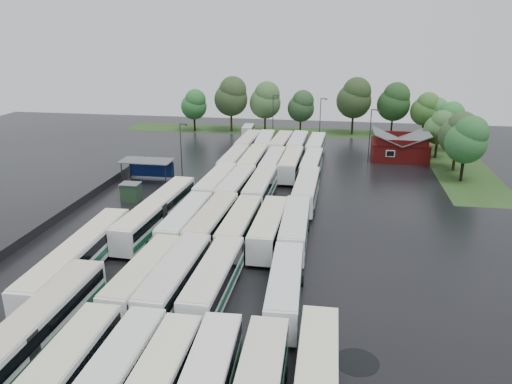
# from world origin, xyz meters

# --- Properties ---
(ground) EXTENTS (160.00, 160.00, 0.00)m
(ground) POSITION_xyz_m (0.00, 0.00, 0.00)
(ground) COLOR black
(ground) RESTS_ON ground
(brick_building) EXTENTS (10.07, 8.60, 5.39)m
(brick_building) POSITION_xyz_m (24.00, 42.77, 1.87)
(brick_building) COLOR maroon
(brick_building) RESTS_ON ground
(wash_shed) EXTENTS (8.20, 4.20, 3.58)m
(wash_shed) POSITION_xyz_m (-17.20, 22.02, 2.99)
(wash_shed) COLOR #2D2D30
(wash_shed) RESTS_ON ground
(utility_hut) EXTENTS (2.70, 2.20, 2.62)m
(utility_hut) POSITION_xyz_m (-16.20, 12.60, 1.32)
(utility_hut) COLOR #1D3721
(utility_hut) RESTS_ON ground
(grass_strip_north) EXTENTS (80.00, 10.00, 0.01)m
(grass_strip_north) POSITION_xyz_m (2.00, 64.80, 0.01)
(grass_strip_north) COLOR #234117
(grass_strip_north) RESTS_ON ground
(grass_strip_east) EXTENTS (10.00, 50.00, 0.01)m
(grass_strip_east) POSITION_xyz_m (34.00, 42.80, 0.01)
(grass_strip_east) COLOR #234117
(grass_strip_east) RESTS_ON ground
(west_fence) EXTENTS (0.10, 50.00, 1.20)m
(west_fence) POSITION_xyz_m (-22.20, 8.00, 0.60)
(west_fence) COLOR #2D2D30
(west_fence) RESTS_ON ground
(bus_r0c0) EXTENTS (2.96, 13.38, 3.72)m
(bus_r0c0) POSITION_xyz_m (-4.60, -26.34, 2.05)
(bus_r0c0) COLOR white
(bus_r0c0) RESTS_ON ground
(bus_r0c1) EXTENTS (2.89, 13.12, 3.64)m
(bus_r0c1) POSITION_xyz_m (-1.12, -26.04, 2.00)
(bus_r0c1) COLOR white
(bus_r0c1) RESTS_ON ground
(bus_r1c0) EXTENTS (3.31, 13.13, 3.63)m
(bus_r1c0) POSITION_xyz_m (-4.26, -12.47, 1.99)
(bus_r1c0) COLOR white
(bus_r1c0) RESTS_ON ground
(bus_r1c1) EXTENTS (3.21, 13.61, 3.77)m
(bus_r1c1) POSITION_xyz_m (-1.35, -12.34, 2.07)
(bus_r1c1) COLOR white
(bus_r1c1) RESTS_ON ground
(bus_r1c2) EXTENTS (3.02, 13.33, 3.70)m
(bus_r1c2) POSITION_xyz_m (2.15, -12.07, 2.03)
(bus_r1c2) COLOR white
(bus_r1c2) RESTS_ON ground
(bus_r1c4) EXTENTS (3.30, 12.96, 3.58)m
(bus_r1c4) POSITION_xyz_m (8.60, -12.10, 1.97)
(bus_r1c4) COLOR white
(bus_r1c4) RESTS_ON ground
(bus_r2c0) EXTENTS (3.14, 13.34, 3.69)m
(bus_r2c0) POSITION_xyz_m (-4.52, 1.13, 2.03)
(bus_r2c0) COLOR white
(bus_r2c0) RESTS_ON ground
(bus_r2c1) EXTENTS (3.44, 13.60, 3.76)m
(bus_r2c1) POSITION_xyz_m (-1.37, 1.26, 2.07)
(bus_r2c1) COLOR white
(bus_r2c1) RESTS_ON ground
(bus_r2c2) EXTENTS (3.06, 13.20, 3.66)m
(bus_r2c2) POSITION_xyz_m (1.95, 0.98, 2.01)
(bus_r2c2) COLOR white
(bus_r2c2) RESTS_ON ground
(bus_r2c3) EXTENTS (3.02, 13.31, 3.69)m
(bus_r2c3) POSITION_xyz_m (5.30, 1.00, 2.03)
(bus_r2c3) COLOR white
(bus_r2c3) RESTS_ON ground
(bus_r2c4) EXTENTS (3.18, 13.49, 3.74)m
(bus_r2c4) POSITION_xyz_m (8.24, 1.33, 2.06)
(bus_r2c4) COLOR white
(bus_r2c4) RESTS_ON ground
(bus_r3c0) EXTENTS (3.45, 13.68, 3.78)m
(bus_r3c0) POSITION_xyz_m (-4.28, 15.15, 2.08)
(bus_r3c0) COLOR white
(bus_r3c0) RESTS_ON ground
(bus_r3c1) EXTENTS (3.45, 13.53, 3.73)m
(bus_r3c1) POSITION_xyz_m (-1.31, 14.81, 2.05)
(bus_r3c1) COLOR white
(bus_r3c1) RESTS_ON ground
(bus_r3c2) EXTENTS (3.10, 13.54, 3.76)m
(bus_r3c2) POSITION_xyz_m (2.15, 15.02, 2.07)
(bus_r3c2) COLOR white
(bus_r3c2) RESTS_ON ground
(bus_r3c4) EXTENTS (3.10, 13.61, 3.78)m
(bus_r3c4) POSITION_xyz_m (8.56, 14.98, 2.08)
(bus_r3c4) COLOR white
(bus_r3c4) RESTS_ON ground
(bus_r4c0) EXTENTS (3.04, 13.10, 3.63)m
(bus_r4c0) POSITION_xyz_m (-4.52, 28.37, 2.00)
(bus_r4c0) COLOR white
(bus_r4c0) RESTS_ON ground
(bus_r4c1) EXTENTS (3.05, 13.57, 3.77)m
(bus_r4c1) POSITION_xyz_m (-1.22, 28.32, 2.07)
(bus_r4c1) COLOR white
(bus_r4c1) RESTS_ON ground
(bus_r4c2) EXTENTS (2.98, 12.91, 3.58)m
(bus_r4c2) POSITION_xyz_m (2.10, 28.42, 1.97)
(bus_r4c2) COLOR white
(bus_r4c2) RESTS_ON ground
(bus_r4c3) EXTENTS (3.07, 13.30, 3.69)m
(bus_r4c3) POSITION_xyz_m (5.13, 28.60, 2.03)
(bus_r4c3) COLOR white
(bus_r4c3) RESTS_ON ground
(bus_r4c4) EXTENTS (3.20, 12.97, 3.59)m
(bus_r4c4) POSITION_xyz_m (8.50, 28.45, 1.97)
(bus_r4c4) COLOR white
(bus_r4c4) RESTS_ON ground
(bus_r5c0) EXTENTS (3.14, 13.07, 3.62)m
(bus_r5c0) POSITION_xyz_m (-4.45, 41.93, 1.99)
(bus_r5c0) COLOR white
(bus_r5c0) RESTS_ON ground
(bus_r5c1) EXTENTS (3.29, 13.18, 3.64)m
(bus_r5c1) POSITION_xyz_m (-1.34, 42.24, 2.00)
(bus_r5c1) COLOR white
(bus_r5c1) RESTS_ON ground
(bus_r5c2) EXTENTS (3.36, 13.06, 3.60)m
(bus_r5c2) POSITION_xyz_m (1.85, 42.24, 1.98)
(bus_r5c2) COLOR white
(bus_r5c2) RESTS_ON ground
(bus_r5c3) EXTENTS (3.19, 13.39, 3.71)m
(bus_r5c3) POSITION_xyz_m (5.04, 42.00, 2.04)
(bus_r5c3) COLOR white
(bus_r5c3) RESTS_ON ground
(bus_r5c4) EXTENTS (3.26, 12.98, 3.58)m
(bus_r5c4) POSITION_xyz_m (8.52, 41.80, 1.97)
(bus_r5c4) COLOR white
(bus_r5c4) RESTS_ON ground
(artic_bus_west_a) EXTENTS (2.95, 20.23, 3.75)m
(artic_bus_west_a) POSITION_xyz_m (-9.28, -23.08, 2.08)
(artic_bus_west_a) COLOR white
(artic_bus_west_a) RESTS_ON ground
(artic_bus_west_b) EXTENTS (3.85, 20.11, 3.71)m
(artic_bus_west_b) POSITION_xyz_m (-9.00, 3.83, 2.06)
(artic_bus_west_b) COLOR white
(artic_bus_west_b) RESTS_ON ground
(artic_bus_west_c) EXTENTS (3.24, 19.88, 3.68)m
(artic_bus_west_c) POSITION_xyz_m (-12.31, -9.60, 2.04)
(artic_bus_west_c) COLOR white
(artic_bus_west_c) RESTS_ON ground
(minibus) EXTENTS (2.44, 5.96, 2.56)m
(minibus) POSITION_xyz_m (-7.34, 57.53, 1.42)
(minibus) COLOR silver
(minibus) RESTS_ON ground
(tree_north_0) EXTENTS (5.97, 5.97, 9.89)m
(tree_north_0) POSITION_xyz_m (-20.73, 61.43, 6.36)
(tree_north_0) COLOR black
(tree_north_0) RESTS_ON ground
(tree_north_1) EXTENTS (7.75, 7.75, 12.84)m
(tree_north_1) POSITION_xyz_m (-12.13, 62.72, 8.26)
(tree_north_1) COLOR #392815
(tree_north_1) RESTS_ON ground
(tree_north_2) EXTENTS (7.18, 7.18, 11.89)m
(tree_north_2) POSITION_xyz_m (-4.06, 62.15, 7.65)
(tree_north_2) COLOR black
(tree_north_2) RESTS_ON ground
(tree_north_3) EXTENTS (6.08, 6.08, 10.08)m
(tree_north_3) POSITION_xyz_m (4.11, 62.34, 6.48)
(tree_north_3) COLOR black
(tree_north_3) RESTS_ON ground
(tree_north_4) EXTENTS (7.82, 7.82, 12.96)m
(tree_north_4) POSITION_xyz_m (15.89, 64.10, 8.34)
(tree_north_4) COLOR black
(tree_north_4) RESTS_ON ground
(tree_north_5) EXTENTS (7.26, 7.26, 12.03)m
(tree_north_5) POSITION_xyz_m (24.58, 63.72, 7.74)
(tree_north_5) COLOR black
(tree_north_5) RESTS_ON ground
(tree_north_6) EXTENTS (5.56, 5.56, 9.20)m
(tree_north_6) POSITION_xyz_m (33.11, 61.71, 5.92)
(tree_north_6) COLOR black
(tree_north_6) RESTS_ON ground
(tree_east_0) EXTENTS (6.46, 6.46, 10.70)m
(tree_east_0) POSITION_xyz_m (32.62, 30.07, 6.88)
(tree_east_0) COLOR black
(tree_east_0) RESTS_ON ground
(tree_east_1) EXTENTS (6.24, 6.24, 10.33)m
(tree_east_1) POSITION_xyz_m (32.68, 36.35, 6.65)
(tree_east_1) COLOR black
(tree_east_1) RESTS_ON ground
(tree_east_2) EXTENTS (5.49, 5.46, 9.04)m
(tree_east_2) POSITION_xyz_m (31.19, 45.03, 5.81)
(tree_east_2) COLOR #2E2116
(tree_east_2) RESTS_ON ground
(tree_east_3) EXTENTS (5.96, 5.96, 9.87)m
(tree_east_3) POSITION_xyz_m (34.00, 51.02, 6.35)
(tree_east_3) COLOR black
(tree_east_3) RESTS_ON ground
(tree_east_4) EXTENTS (6.17, 6.17, 10.22)m
(tree_east_4) POSITION_xyz_m (31.11, 61.87, 6.57)
(tree_east_4) COLOR #3A291D
(tree_east_4) RESTS_ON ground
(lamp_post_ne) EXTENTS (1.52, 0.30, 9.85)m
(lamp_post_ne) POSITION_xyz_m (18.30, 38.79, 5.72)
(lamp_post_ne) COLOR #2D2D30
(lamp_post_ne) RESTS_ON ground
(lamp_post_nw) EXTENTS (1.40, 0.27, 9.11)m
(lamp_post_nw) POSITION_xyz_m (-12.15, 24.24, 5.29)
(lamp_post_nw) COLOR #2D2D30
(lamp_post_nw) RESTS_ON ground
(lamp_post_back_w) EXTENTS (1.50, 0.29, 9.74)m
(lamp_post_back_w) POSITION_xyz_m (-1.36, 55.32, 5.66)
(lamp_post_back_w) COLOR #2D2D30
(lamp_post_back_w) RESTS_ON ground
(lamp_post_back_e) EXTENTS (1.46, 0.28, 9.50)m
(lamp_post_back_e) POSITION_xyz_m (8.83, 53.75, 5.51)
(lamp_post_back_e) COLOR #2D2D30
(lamp_post_back_e) RESTS_ON ground
(puddle_0) EXTENTS (3.58, 3.58, 0.01)m
(puddle_0) POSITION_xyz_m (0.87, -21.70, 0.00)
(puddle_0) COLOR black
(puddle_0) RESTS_ON ground
(puddle_1) EXTENTS (4.53, 4.53, 0.01)m
(puddle_1) POSITION_xyz_m (5.20, -21.31, 0.00)
(puddle_1) COLOR black
(puddle_1) RESTS_ON ground
(puddle_2) EXTENTS (5.05, 5.05, 0.01)m
(puddle_2) POSITION_xyz_m (-6.42, -0.21, 0.00)
(puddle_2) COLOR black
(puddle_2) RESTS_ON ground
(puddle_3) EXTENTS (2.93, 2.93, 0.01)m
(puddle_3) POSITION_xyz_m (7.03, -2.73, 0.00)
(puddle_3) COLOR black
(puddle_3) RESTS_ON ground
(puddle_4) EXTENTS (3.40, 3.40, 0.01)m
(puddle_4) POSITION_xyz_m (14.76, -18.82, 0.00)
(puddle_4) COLOR black
(puddle_4) RESTS_ON ground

